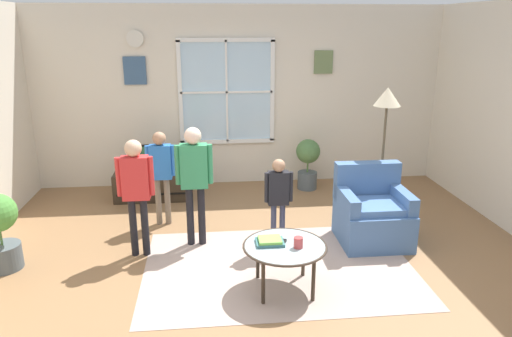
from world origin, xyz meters
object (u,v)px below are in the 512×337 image
(person_green_shirt, at_px, (194,173))
(tv_stand, at_px, (153,185))
(coffee_table, at_px, (285,248))
(television, at_px, (151,158))
(person_black_shirt, at_px, (278,193))
(floor_lamp, at_px, (386,111))
(person_red_shirt, at_px, (136,185))
(book_stack, at_px, (270,241))
(cup, at_px, (298,242))
(person_blue_shirt, at_px, (161,167))
(potted_plant_by_window, at_px, (308,161))
(armchair, at_px, (372,214))
(remote_near_books, at_px, (283,243))

(person_green_shirt, bearing_deg, tv_stand, 112.44)
(coffee_table, bearing_deg, television, 119.62)
(person_black_shirt, xyz_separation_m, floor_lamp, (1.38, 0.61, 0.77))
(tv_stand, height_order, person_red_shirt, person_red_shirt)
(book_stack, distance_m, person_black_shirt, 0.86)
(tv_stand, xyz_separation_m, floor_lamp, (2.92, -1.12, 1.22))
(television, distance_m, person_red_shirt, 1.76)
(television, xyz_separation_m, floor_lamp, (2.92, -1.11, 0.81))
(cup, relative_size, person_blue_shirt, 0.09)
(book_stack, height_order, potted_plant_by_window, potted_plant_by_window)
(coffee_table, distance_m, person_black_shirt, 0.90)
(coffee_table, distance_m, person_green_shirt, 1.41)
(person_green_shirt, distance_m, person_black_shirt, 0.94)
(television, height_order, cup, television)
(armchair, distance_m, person_black_shirt, 1.14)
(book_stack, bearing_deg, cup, -23.41)
(person_red_shirt, bearing_deg, person_black_shirt, 0.98)
(television, relative_size, remote_near_books, 4.06)
(tv_stand, xyz_separation_m, cup, (1.59, -2.65, 0.31))
(coffee_table, xyz_separation_m, book_stack, (-0.13, 0.05, 0.05))
(coffee_table, bearing_deg, cup, -26.57)
(person_red_shirt, bearing_deg, person_green_shirt, 18.86)
(tv_stand, xyz_separation_m, book_stack, (1.34, -2.55, 0.28))
(coffee_table, height_order, cup, cup)
(cup, height_order, remote_near_books, cup)
(coffee_table, relative_size, person_red_shirt, 0.61)
(person_blue_shirt, bearing_deg, coffee_table, -53.07)
(remote_near_books, height_order, person_green_shirt, person_green_shirt)
(person_green_shirt, distance_m, person_blue_shirt, 0.76)
(armchair, height_order, person_green_shirt, person_green_shirt)
(coffee_table, distance_m, remote_near_books, 0.05)
(coffee_table, distance_m, person_blue_shirt, 2.11)
(tv_stand, bearing_deg, television, -90.00)
(book_stack, height_order, person_green_shirt, person_green_shirt)
(remote_near_books, distance_m, floor_lamp, 2.27)
(television, xyz_separation_m, coffee_table, (1.47, -2.59, -0.18))
(person_red_shirt, bearing_deg, armchair, 2.00)
(person_green_shirt, relative_size, floor_lamp, 0.80)
(tv_stand, distance_m, television, 0.41)
(tv_stand, height_order, coffee_table, coffee_table)
(remote_near_books, height_order, floor_lamp, floor_lamp)
(cup, xyz_separation_m, remote_near_books, (-0.13, 0.09, -0.04))
(armchair, height_order, potted_plant_by_window, armchair)
(person_black_shirt, bearing_deg, remote_near_books, -95.64)
(television, relative_size, potted_plant_by_window, 0.74)
(television, relative_size, armchair, 0.65)
(television, xyz_separation_m, person_green_shirt, (0.64, -1.54, 0.24))
(person_black_shirt, relative_size, person_blue_shirt, 0.87)
(person_green_shirt, height_order, potted_plant_by_window, person_green_shirt)
(television, height_order, potted_plant_by_window, television)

